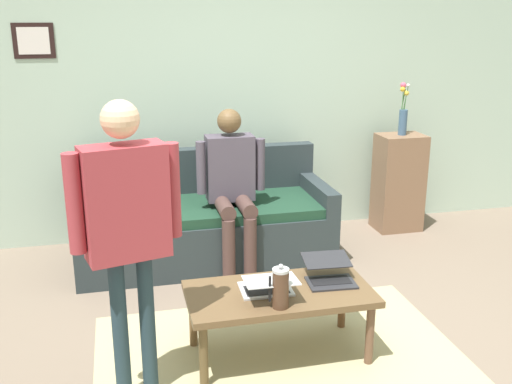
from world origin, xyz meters
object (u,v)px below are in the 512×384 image
object	(u,v)px
couch	(204,223)
person_standing	(127,216)
french_press	(280,288)
laptop_center	(329,274)
person_seated	(232,180)
laptop_left	(268,286)
side_shelf	(398,182)
coffee_table	(279,298)
flower_vase	(403,114)

from	to	relation	value
couch	person_standing	xyz separation A→B (m)	(0.64, 1.80, 0.72)
french_press	person_standing	distance (m)	0.93
laptop_center	person_seated	bearing A→B (deg)	-75.11
laptop_left	side_shelf	size ratio (longest dim) A/B	0.39
french_press	person_seated	bearing A→B (deg)	-91.38
coffee_table	flower_vase	bearing A→B (deg)	-132.11
flower_vase	person_standing	xyz separation A→B (m)	(2.54, 2.08, -0.08)
laptop_left	laptop_center	distance (m)	0.42
laptop_center	french_press	distance (m)	0.47
couch	flower_vase	distance (m)	2.08
couch	side_shelf	distance (m)	1.93
couch	coffee_table	world-z (taller)	couch
french_press	laptop_center	bearing A→B (deg)	-146.17
laptop_left	person_standing	bearing A→B (deg)	14.15
laptop_center	french_press	size ratio (longest dim) A/B	1.29
person_seated	person_standing	bearing A→B (deg)	61.99
laptop_left	flower_vase	world-z (taller)	flower_vase
coffee_table	person_seated	bearing A→B (deg)	-89.45
couch	laptop_left	world-z (taller)	couch
laptop_center	person_seated	world-z (taller)	person_seated
laptop_left	flower_vase	size ratio (longest dim) A/B	0.75
person_seated	coffee_table	bearing A→B (deg)	90.55
flower_vase	person_seated	xyz separation A→B (m)	(1.70, 0.51, -0.38)
french_press	side_shelf	size ratio (longest dim) A/B	0.28
side_shelf	person_standing	bearing A→B (deg)	39.33
coffee_table	side_shelf	world-z (taller)	side_shelf
coffee_table	french_press	world-z (taller)	french_press
laptop_left	french_press	xyz separation A→B (m)	(-0.03, 0.18, 0.07)
flower_vase	coffee_table	bearing A→B (deg)	47.89
person_seated	flower_vase	bearing A→B (deg)	-163.20
coffee_table	person_seated	xyz separation A→B (m)	(0.01, -1.36, 0.35)
couch	laptop_left	xyz separation A→B (m)	(-0.13, 1.60, 0.16)
french_press	person_seated	distance (m)	1.56
person_standing	person_seated	distance (m)	1.80
coffee_table	laptop_left	xyz separation A→B (m)	(0.08, 0.02, 0.10)
couch	flower_vase	bearing A→B (deg)	-171.38
side_shelf	coffee_table	bearing A→B (deg)	47.83
laptop_left	french_press	distance (m)	0.19
couch	laptop_center	distance (m)	1.62
person_standing	person_seated	size ratio (longest dim) A/B	1.25
flower_vase	person_standing	distance (m)	3.29
french_press	side_shelf	distance (m)	2.70
couch	french_press	bearing A→B (deg)	95.16
couch	laptop_center	size ratio (longest dim) A/B	6.17
flower_vase	person_seated	world-z (taller)	flower_vase
french_press	coffee_table	bearing A→B (deg)	-104.50
couch	flower_vase	xyz separation A→B (m)	(-1.90, -0.29, 0.80)
laptop_center	side_shelf	size ratio (longest dim) A/B	0.36
flower_vase	person_standing	bearing A→B (deg)	39.39
laptop_center	person_standing	world-z (taller)	person_standing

